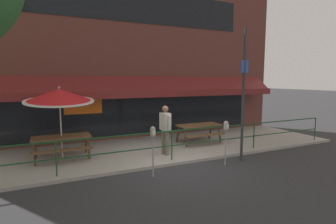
{
  "coord_description": "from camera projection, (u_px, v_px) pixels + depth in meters",
  "views": [
    {
      "loc": [
        -3.6,
        -7.13,
        2.69
      ],
      "look_at": [
        0.47,
        1.6,
        1.5
      ],
      "focal_mm": 28.0,
      "sensor_mm": 36.0,
      "label": 1
    }
  ],
  "objects": [
    {
      "name": "picnic_table_left",
      "position": [
        62.0,
        141.0,
        8.54
      ],
      "size": [
        1.8,
        1.42,
        0.76
      ],
      "color": "brown",
      "rests_on": "patio_deck"
    },
    {
      "name": "patio_umbrella_left",
      "position": [
        59.0,
        96.0,
        8.4
      ],
      "size": [
        2.14,
        2.14,
        2.4
      ],
      "color": "#B7B2A8",
      "rests_on": "patio_deck"
    },
    {
      "name": "pedestrian_walking",
      "position": [
        165.0,
        127.0,
        9.02
      ],
      "size": [
        0.3,
        0.61,
        1.71
      ],
      "color": "#665B4C",
      "rests_on": "patio_deck"
    },
    {
      "name": "ground_plane",
      "position": [
        176.0,
        166.0,
        8.26
      ],
      "size": [
        120.0,
        120.0,
        0.0
      ],
      "primitive_type": "plane",
      "color": "#2D2D30"
    },
    {
      "name": "patio_railing",
      "position": [
        172.0,
        139.0,
        8.43
      ],
      "size": [
        13.84,
        0.04,
        0.97
      ],
      "color": "#194723",
      "rests_on": "patio_deck"
    },
    {
      "name": "patio_deck",
      "position": [
        153.0,
        149.0,
        10.05
      ],
      "size": [
        15.0,
        4.0,
        0.1
      ],
      "primitive_type": "cube",
      "color": "#9E998E",
      "rests_on": "ground"
    },
    {
      "name": "parking_meter_far",
      "position": [
        226.0,
        130.0,
        8.15
      ],
      "size": [
        0.15,
        0.16,
        1.42
      ],
      "color": "gray",
      "rests_on": "ground"
    },
    {
      "name": "parking_meter_near",
      "position": [
        153.0,
        136.0,
        7.18
      ],
      "size": [
        0.15,
        0.16,
        1.42
      ],
      "color": "gray",
      "rests_on": "ground"
    },
    {
      "name": "restaurant_building",
      "position": [
        133.0,
        47.0,
        11.55
      ],
      "size": [
        15.0,
        1.6,
        8.3
      ],
      "color": "brown",
      "rests_on": "ground"
    },
    {
      "name": "street_sign_pole",
      "position": [
        243.0,
        94.0,
        8.51
      ],
      "size": [
        0.28,
        0.09,
        4.32
      ],
      "color": "#2D2D33",
      "rests_on": "ground"
    },
    {
      "name": "picnic_table_centre",
      "position": [
        199.0,
        128.0,
        10.75
      ],
      "size": [
        1.8,
        1.42,
        0.76
      ],
      "color": "brown",
      "rests_on": "patio_deck"
    }
  ]
}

